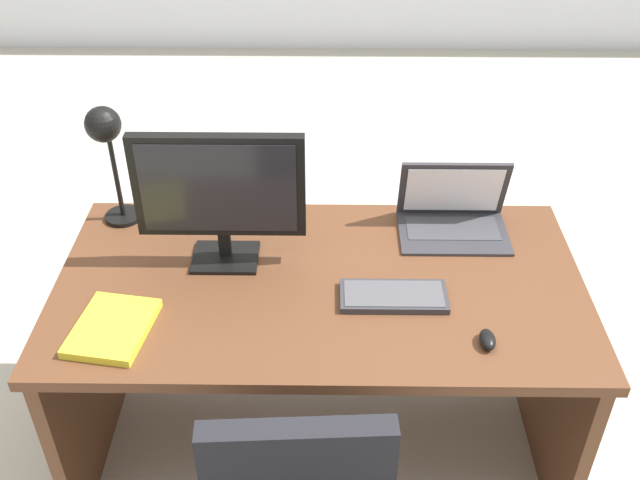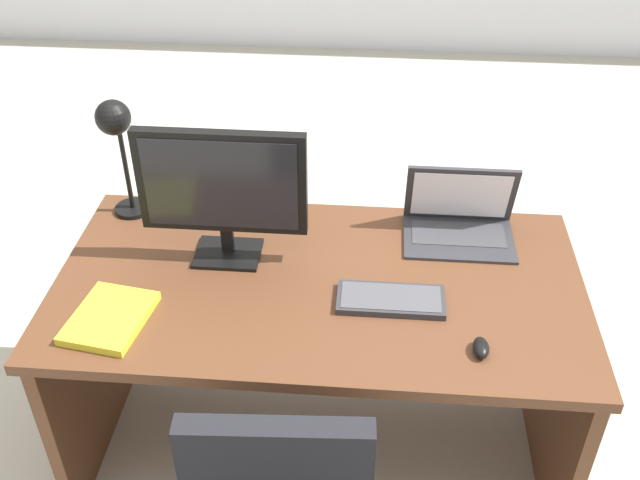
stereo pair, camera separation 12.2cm
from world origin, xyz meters
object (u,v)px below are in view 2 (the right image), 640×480
object	(u,v)px
desk_lamp	(117,133)
monitor	(222,187)
laptop	(460,213)
desk	(320,325)
book	(110,318)
keyboard	(391,300)
mouse	(481,348)

from	to	relation	value
desk_lamp	monitor	bearing A→B (deg)	-28.29
laptop	desk	bearing A→B (deg)	-150.28
monitor	laptop	bearing A→B (deg)	14.88
desk_lamp	book	size ratio (longest dim) A/B	1.51
laptop	desk_lamp	size ratio (longest dim) A/B	0.84
desk_lamp	keyboard	bearing A→B (deg)	-23.54
monitor	keyboard	bearing A→B (deg)	-19.86
laptop	mouse	bearing A→B (deg)	-87.70
desk	book	world-z (taller)	book
monitor	keyboard	distance (m)	0.58
desk	laptop	world-z (taller)	laptop
desk_lamp	book	world-z (taller)	desk_lamp
keyboard	desk	bearing A→B (deg)	148.71
monitor	desk_lamp	bearing A→B (deg)	151.71
mouse	book	xyz separation A→B (m)	(-1.01, 0.04, -0.00)
monitor	mouse	size ratio (longest dim) A/B	6.47
monitor	desk_lamp	distance (m)	0.42
desk	mouse	size ratio (longest dim) A/B	20.37
desk	monitor	bearing A→B (deg)	169.71
monitor	book	world-z (taller)	monitor
monitor	keyboard	size ratio (longest dim) A/B	1.62
laptop	keyboard	world-z (taller)	laptop
keyboard	mouse	world-z (taller)	mouse
laptop	keyboard	xyz separation A→B (m)	(-0.21, -0.37, -0.06)
book	keyboard	bearing A→B (deg)	10.54
desk_lamp	book	xyz separation A→B (m)	(0.10, -0.52, -0.29)
keyboard	mouse	distance (m)	0.30
desk	keyboard	xyz separation A→B (m)	(0.21, -0.13, 0.23)
keyboard	book	world-z (taller)	book
laptop	desk_lamp	xyz separation A→B (m)	(-1.08, 0.01, 0.24)
book	monitor	bearing A→B (deg)	50.41
desk	keyboard	distance (m)	0.34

